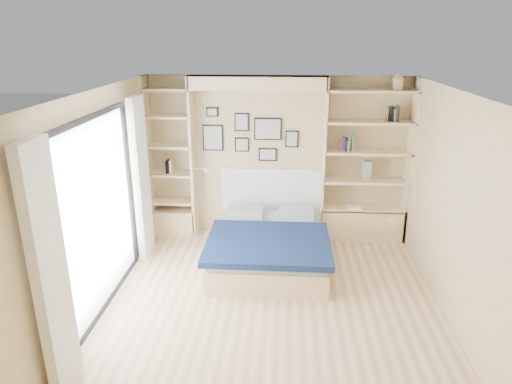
{
  "coord_description": "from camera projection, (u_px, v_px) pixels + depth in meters",
  "views": [
    {
      "loc": [
        0.12,
        -4.65,
        3.08
      ],
      "look_at": [
        -0.24,
        0.9,
        1.14
      ],
      "focal_mm": 32.0,
      "sensor_mm": 36.0,
      "label": 1
    }
  ],
  "objects": [
    {
      "name": "ground",
      "position": [
        271.0,
        308.0,
        5.4
      ],
      "size": [
        4.5,
        4.5,
        0.0
      ],
      "primitive_type": "plane",
      "color": "#E0B886",
      "rests_on": "ground"
    },
    {
      "name": "room_shell",
      "position": [
        249.0,
        182.0,
        6.51
      ],
      "size": [
        4.5,
        4.5,
        4.5
      ],
      "color": "tan",
      "rests_on": "ground"
    },
    {
      "name": "bed",
      "position": [
        269.0,
        245.0,
        6.4
      ],
      "size": [
        1.63,
        2.1,
        1.07
      ],
      "color": "beige",
      "rests_on": "ground"
    },
    {
      "name": "photo_gallery",
      "position": [
        248.0,
        135.0,
        7.0
      ],
      "size": [
        1.48,
        0.02,
        0.82
      ],
      "color": "black",
      "rests_on": "ground"
    },
    {
      "name": "reading_lamps",
      "position": [
        257.0,
        171.0,
        6.95
      ],
      "size": [
        1.92,
        0.12,
        0.15
      ],
      "color": "silver",
      "rests_on": "ground"
    },
    {
      "name": "shelf_decor",
      "position": [
        353.0,
        133.0,
        6.73
      ],
      "size": [
        3.5,
        0.23,
        2.03
      ],
      "color": "#A51E1E",
      "rests_on": "ground"
    }
  ]
}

